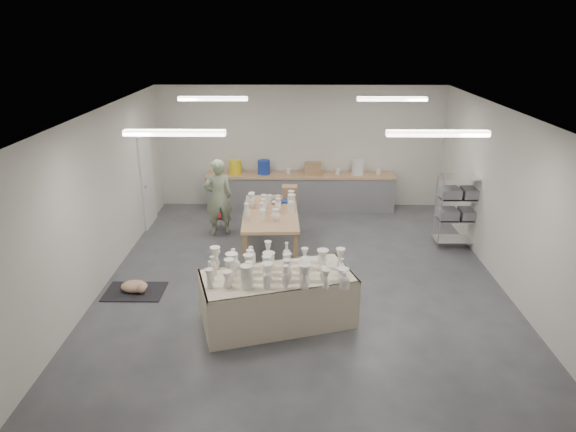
{
  "coord_description": "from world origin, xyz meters",
  "views": [
    {
      "loc": [
        -0.16,
        -8.47,
        4.32
      ],
      "look_at": [
        -0.27,
        0.32,
        1.05
      ],
      "focal_mm": 32.0,
      "sensor_mm": 36.0,
      "label": 1
    }
  ],
  "objects_px": {
    "drying_table": "(277,295)",
    "work_table": "(273,209)",
    "red_stool": "(221,217)",
    "potter": "(218,197)"
  },
  "relations": [
    {
      "from": "drying_table",
      "to": "work_table",
      "type": "xyz_separation_m",
      "value": [
        -0.17,
        2.87,
        0.36
      ]
    },
    {
      "from": "work_table",
      "to": "drying_table",
      "type": "bearing_deg",
      "value": -88.89
    },
    {
      "from": "work_table",
      "to": "red_stool",
      "type": "xyz_separation_m",
      "value": [
        -1.21,
        0.96,
        -0.53
      ]
    },
    {
      "from": "drying_table",
      "to": "red_stool",
      "type": "distance_m",
      "value": 4.07
    },
    {
      "from": "drying_table",
      "to": "red_stool",
      "type": "bearing_deg",
      "value": 93.23
    },
    {
      "from": "work_table",
      "to": "red_stool",
      "type": "distance_m",
      "value": 1.63
    },
    {
      "from": "red_stool",
      "to": "work_table",
      "type": "bearing_deg",
      "value": -38.51
    },
    {
      "from": "drying_table",
      "to": "work_table",
      "type": "distance_m",
      "value": 2.9
    },
    {
      "from": "work_table",
      "to": "red_stool",
      "type": "relative_size",
      "value": 5.15
    },
    {
      "from": "potter",
      "to": "red_stool",
      "type": "distance_m",
      "value": 0.62
    }
  ]
}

